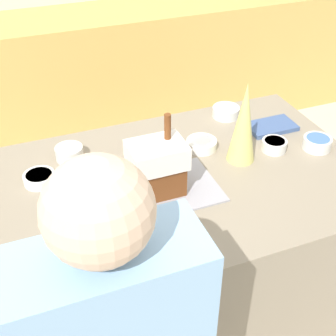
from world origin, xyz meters
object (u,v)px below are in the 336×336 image
Objects in this scene: candy_bowl_near_tray_left at (226,111)px; baking_tray at (158,192)px; candy_bowl_beside_tree at (317,143)px; candy_bowl_behind_tray at (274,145)px; decorative_tree at (244,123)px; cookbook at (271,126)px; gingerbread_house at (157,167)px; candy_bowl_center_rear at (202,144)px; candy_bowl_far_left at (39,178)px; candy_bowl_front_corner at (69,152)px.

baking_tray is at bearing -139.88° from candy_bowl_near_tray_left.
candy_bowl_behind_tray is at bearing 163.20° from candy_bowl_beside_tree.
cookbook is at bearing 33.48° from decorative_tree.
gingerbread_house is 2.38× the size of candy_bowl_near_tray_left.
candy_bowl_near_tray_left is at bearing 43.16° from candy_bowl_center_rear.
candy_bowl_behind_tray is 0.18m from cookbook.
baking_tray is 0.43m from decorative_tree.
candy_bowl_beside_tree is at bearing -66.56° from cookbook.
candy_bowl_behind_tray is 0.34m from candy_bowl_near_tray_left.
decorative_tree is 3.26× the size of candy_bowl_behind_tray.
candy_bowl_beside_tree reaches higher than candy_bowl_behind_tray.
candy_bowl_far_left is at bearing -178.58° from cookbook.
candy_bowl_far_left is at bearing 150.90° from gingerbread_house.
candy_bowl_near_tray_left is 0.58× the size of cookbook.
candy_bowl_center_rear is at bearing -13.40° from candy_bowl_front_corner.
candy_bowl_far_left is at bearing 172.07° from candy_bowl_behind_tray.
decorative_tree is (0.39, 0.08, 0.17)m from baking_tray.
decorative_tree is at bearing -9.94° from candy_bowl_far_left.
decorative_tree reaches higher than gingerbread_house.
cookbook is at bearing -5.93° from candy_bowl_front_corner.
candy_bowl_center_rear is 1.08× the size of candy_bowl_beside_tree.
candy_bowl_behind_tray is at bearing -17.21° from candy_bowl_front_corner.
decorative_tree is 0.23m from candy_bowl_center_rear.
candy_bowl_center_rear reaches higher than cookbook.
candy_bowl_near_tray_left is at bearing 40.14° from gingerbread_house.
candy_bowl_center_rear is at bearing -0.72° from candy_bowl_far_left.
gingerbread_house is 2.48× the size of candy_bowl_far_left.
candy_bowl_front_corner reaches higher than cookbook.
decorative_tree is at bearing -107.68° from candy_bowl_near_tray_left.
candy_bowl_far_left reaches higher than baking_tray.
candy_bowl_far_left is 0.96m from candy_bowl_behind_tray.
gingerbread_house reaches higher than candy_bowl_center_rear.
candy_bowl_beside_tree is (0.73, 0.04, 0.02)m from baking_tray.
baking_tray is 4.35× the size of candy_bowl_behind_tray.
cookbook is (0.08, 0.16, -0.02)m from candy_bowl_behind_tray.
candy_bowl_far_left is 0.92m from candy_bowl_near_tray_left.
candy_bowl_beside_tree reaches higher than candy_bowl_center_rear.
candy_bowl_near_tray_left is at bearing 40.12° from baking_tray.
decorative_tree reaches higher than candy_bowl_near_tray_left.
candy_bowl_front_corner is at bearing 174.07° from cookbook.
gingerbread_house is 0.88× the size of decorative_tree.
candy_bowl_behind_tray and candy_bowl_near_tray_left have the same top height.
candy_bowl_behind_tray is at bearing -24.09° from candy_bowl_center_rear.
candy_bowl_behind_tray is 0.85m from candy_bowl_front_corner.
candy_bowl_center_rear is 0.59× the size of cookbook.
decorative_tree is 2.68× the size of candy_bowl_near_tray_left.
candy_bowl_near_tray_left is (0.22, 0.21, 0.00)m from candy_bowl_center_rear.
candy_bowl_beside_tree is (0.45, -0.18, 0.01)m from candy_bowl_center_rear.
candy_bowl_front_corner reaches higher than candy_bowl_center_rear.
candy_bowl_center_rear is 1.01× the size of candy_bowl_near_tray_left.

